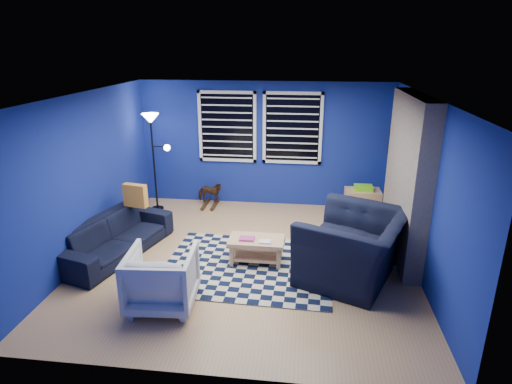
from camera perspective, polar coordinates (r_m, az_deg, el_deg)
floor at (r=6.75m, az=-1.10°, el=-8.91°), size 5.00×5.00×0.00m
ceiling at (r=5.99m, az=-1.26°, el=12.68°), size 5.00×5.00×0.00m
wall_back at (r=8.65m, az=1.16°, el=6.32°), size 5.00×0.00×5.00m
wall_left at (r=7.05m, az=-21.76°, el=1.91°), size 0.00×5.00×5.00m
wall_right at (r=6.42m, az=21.51°, el=0.32°), size 0.00×5.00×5.00m
fireplace at (r=6.86m, az=19.35°, el=1.29°), size 0.65×2.00×2.50m
window_left at (r=8.65m, az=-3.86°, el=8.65°), size 1.17×0.06×1.42m
window_right at (r=8.51m, az=4.87°, el=8.44°), size 1.17×0.06×1.42m
tv at (r=8.25m, az=18.04°, el=5.80°), size 0.07×1.00×0.58m
rug at (r=6.54m, az=-1.06°, el=-9.82°), size 2.58×2.10×0.02m
sofa at (r=7.13m, az=-18.26°, el=-5.66°), size 2.20×1.33×0.60m
armchair_big at (r=6.20m, az=12.80°, el=-7.15°), size 1.86×1.76×0.96m
armchair_bent at (r=5.61m, az=-12.45°, el=-11.18°), size 0.88×0.91×0.77m
rocking_horse at (r=8.81m, az=-6.18°, el=-0.08°), size 0.24×0.52×0.43m
coffee_table at (r=6.52m, az=0.04°, el=-7.13°), size 0.84×0.49×0.42m
cabinet at (r=8.45m, az=13.96°, el=-1.44°), size 0.67×0.46×0.64m
floor_lamp at (r=8.47m, az=-13.64°, el=7.79°), size 0.52×0.32×1.93m
throw_pillow at (r=7.36m, az=-15.80°, el=-0.45°), size 0.42×0.20×0.39m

